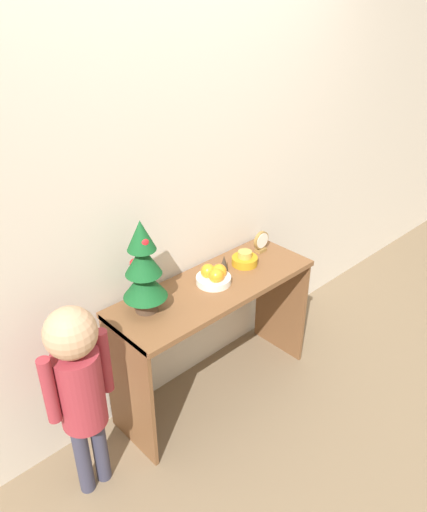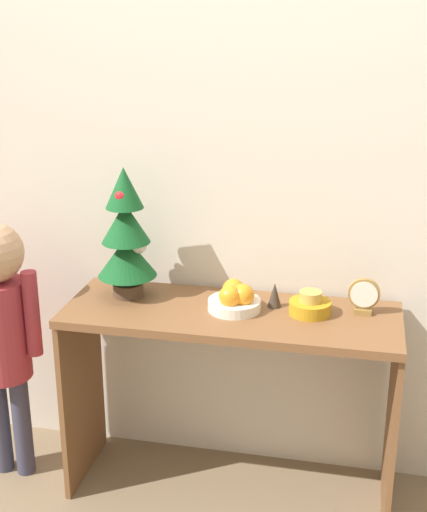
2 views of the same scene
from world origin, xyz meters
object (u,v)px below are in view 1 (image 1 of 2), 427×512
object	(u,v)px
singing_bowl	(245,260)
figurine	(224,263)
desk_clock	(261,242)
child_figure	(79,380)
mini_tree	(143,268)
fruit_bowl	(214,276)

from	to	relation	value
singing_bowl	figurine	world-z (taller)	figurine
desk_clock	child_figure	distance (m)	1.32
figurine	mini_tree	bearing A→B (deg)	-178.84
fruit_bowl	desk_clock	xyz separation A→B (m)	(0.44, 0.06, 0.02)
mini_tree	desk_clock	size ratio (longest dim) A/B	3.73
fruit_bowl	child_figure	xyz separation A→B (m)	(-0.87, -0.08, -0.12)
fruit_bowl	desk_clock	size ratio (longest dim) A/B	1.44
mini_tree	figurine	distance (m)	0.57
desk_clock	child_figure	size ratio (longest dim) A/B	0.13
desk_clock	fruit_bowl	bearing A→B (deg)	-171.98
figurine	fruit_bowl	bearing A→B (deg)	-155.88
singing_bowl	child_figure	distance (m)	1.14
mini_tree	child_figure	world-z (taller)	mini_tree
figurine	singing_bowl	bearing A→B (deg)	-15.38
singing_bowl	desk_clock	bearing A→B (deg)	12.01
singing_bowl	desk_clock	size ratio (longest dim) A/B	1.13
singing_bowl	child_figure	xyz separation A→B (m)	(-1.13, -0.10, -0.10)
singing_bowl	figurine	size ratio (longest dim) A/B	1.62
singing_bowl	fruit_bowl	bearing A→B (deg)	-174.78
fruit_bowl	singing_bowl	xyz separation A→B (m)	(0.26, 0.02, -0.01)
fruit_bowl	desk_clock	bearing A→B (deg)	8.02
mini_tree	figurine	size ratio (longest dim) A/B	5.34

